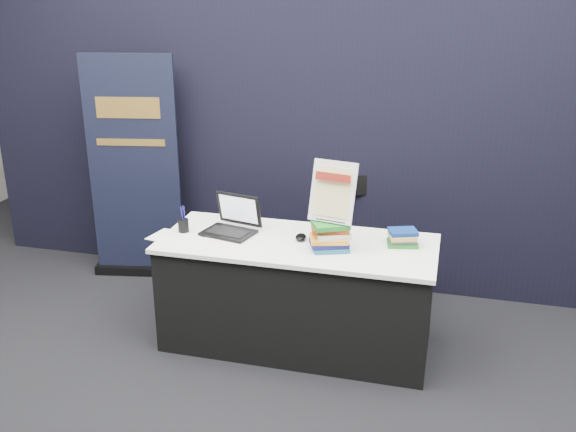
# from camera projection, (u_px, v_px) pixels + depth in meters

# --- Properties ---
(floor) EXTENTS (8.00, 8.00, 0.00)m
(floor) POSITION_uv_depth(u_px,v_px,m) (275.00, 387.00, 3.94)
(floor) COLOR black
(floor) RESTS_ON ground
(wall_back) EXTENTS (8.00, 0.02, 3.50)m
(wall_back) POSITION_uv_depth(u_px,v_px,m) (374.00, 41.00, 6.98)
(wall_back) COLOR #A6A39D
(wall_back) RESTS_ON floor
(drape_partition) EXTENTS (6.00, 0.08, 2.40)m
(drape_partition) POSITION_uv_depth(u_px,v_px,m) (330.00, 139.00, 4.98)
(drape_partition) COLOR black
(drape_partition) RESTS_ON floor
(display_table) EXTENTS (1.80, 0.75, 0.75)m
(display_table) POSITION_uv_depth(u_px,v_px,m) (297.00, 293.00, 4.31)
(display_table) COLOR black
(display_table) RESTS_ON floor
(laptop) EXTENTS (0.37, 0.33, 0.25)m
(laptop) POSITION_uv_depth(u_px,v_px,m) (230.00, 224.00, 4.32)
(laptop) COLOR black
(laptop) RESTS_ON display_table
(mouse) EXTENTS (0.09, 0.12, 0.04)m
(mouse) POSITION_uv_depth(u_px,v_px,m) (301.00, 237.00, 4.21)
(mouse) COLOR black
(mouse) RESTS_ON display_table
(brochure_left) EXTENTS (0.34, 0.28, 0.00)m
(brochure_left) POSITION_uv_depth(u_px,v_px,m) (173.00, 237.00, 4.25)
(brochure_left) COLOR white
(brochure_left) RESTS_ON display_table
(brochure_mid) EXTENTS (0.32, 0.29, 0.00)m
(brochure_mid) POSITION_uv_depth(u_px,v_px,m) (226.00, 248.00, 4.08)
(brochure_mid) COLOR white
(brochure_mid) RESTS_ON display_table
(brochure_right) EXTENTS (0.32, 0.23, 0.00)m
(brochure_right) POSITION_uv_depth(u_px,v_px,m) (230.00, 237.00, 4.26)
(brochure_right) COLOR white
(brochure_right) RESTS_ON display_table
(pen_cup) EXTENTS (0.08, 0.08, 0.09)m
(pen_cup) POSITION_uv_depth(u_px,v_px,m) (183.00, 226.00, 4.33)
(pen_cup) COLOR black
(pen_cup) RESTS_ON display_table
(book_stack_tall) EXTENTS (0.27, 0.24, 0.18)m
(book_stack_tall) POSITION_uv_depth(u_px,v_px,m) (331.00, 236.00, 4.03)
(book_stack_tall) COLOR #1D5A6F
(book_stack_tall) RESTS_ON display_table
(book_stack_short) EXTENTS (0.22, 0.19, 0.10)m
(book_stack_short) POSITION_uv_depth(u_px,v_px,m) (404.00, 238.00, 4.11)
(book_stack_short) COLOR #1D6C20
(book_stack_short) RESTS_ON display_table
(info_sign) EXTENTS (0.31, 0.17, 0.39)m
(info_sign) POSITION_uv_depth(u_px,v_px,m) (333.00, 193.00, 3.96)
(info_sign) COLOR black
(info_sign) RESTS_ON book_stack_tall
(pullup_banner) EXTENTS (0.78, 0.24, 1.84)m
(pullup_banner) POSITION_uv_depth(u_px,v_px,m) (135.00, 182.00, 5.21)
(pullup_banner) COLOR black
(pullup_banner) RESTS_ON floor
(stacking_chair) EXTENTS (0.54, 0.56, 0.94)m
(stacking_chair) POSITION_uv_depth(u_px,v_px,m) (368.00, 232.00, 4.98)
(stacking_chair) COLOR black
(stacking_chair) RESTS_ON floor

